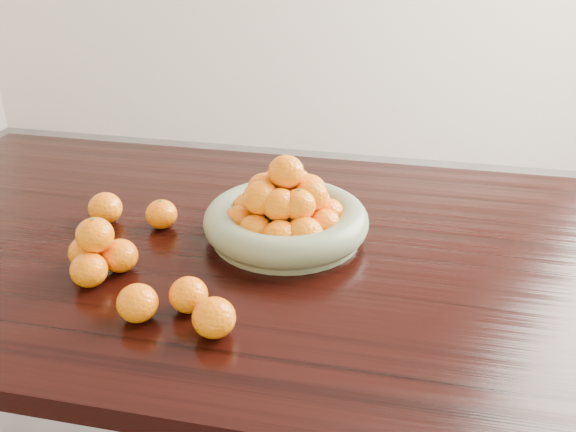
% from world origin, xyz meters
% --- Properties ---
extents(dining_table, '(2.00, 1.00, 0.75)m').
position_xyz_m(dining_table, '(0.00, 0.00, 0.66)').
color(dining_table, black).
rests_on(dining_table, ground).
extents(fruit_bowl, '(0.34, 0.34, 0.18)m').
position_xyz_m(fruit_bowl, '(-0.05, 0.04, 0.80)').
color(fruit_bowl, gray).
rests_on(fruit_bowl, dining_table).
extents(orange_pyramid, '(0.14, 0.13, 0.11)m').
position_xyz_m(orange_pyramid, '(-0.36, -0.18, 0.80)').
color(orange_pyramid, orange).
rests_on(orange_pyramid, dining_table).
extents(loose_orange_0, '(0.07, 0.07, 0.06)m').
position_xyz_m(loose_orange_0, '(-0.32, 0.03, 0.78)').
color(loose_orange_0, orange).
rests_on(loose_orange_0, dining_table).
extents(loose_orange_1, '(0.07, 0.07, 0.06)m').
position_xyz_m(loose_orange_1, '(-0.23, -0.29, 0.78)').
color(loose_orange_1, orange).
rests_on(loose_orange_1, dining_table).
extents(loose_orange_2, '(0.07, 0.07, 0.07)m').
position_xyz_m(loose_orange_2, '(-0.09, -0.31, 0.78)').
color(loose_orange_2, orange).
rests_on(loose_orange_2, dining_table).
extents(loose_orange_3, '(0.07, 0.07, 0.07)m').
position_xyz_m(loose_orange_3, '(-0.44, 0.02, 0.78)').
color(loose_orange_3, orange).
rests_on(loose_orange_3, dining_table).
extents(loose_orange_4, '(0.07, 0.07, 0.06)m').
position_xyz_m(loose_orange_4, '(-0.15, -0.25, 0.78)').
color(loose_orange_4, orange).
rests_on(loose_orange_4, dining_table).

